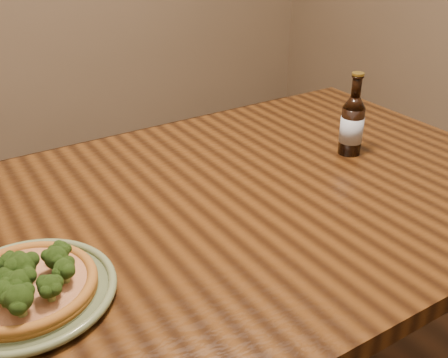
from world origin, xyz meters
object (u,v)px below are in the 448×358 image
pizza (24,284)px  table (192,248)px  plate (27,293)px  beer_bottle (352,125)px

pizza → table: bearing=15.5°
plate → beer_bottle: bearing=8.7°
plate → pizza: 0.02m
beer_bottle → table: bearing=176.1°
table → plate: plate is taller
table → plate: size_ratio=5.62×
table → plate: 0.38m
table → plate: bearing=-165.0°
beer_bottle → plate: bearing=-179.2°
table → pizza: 0.38m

